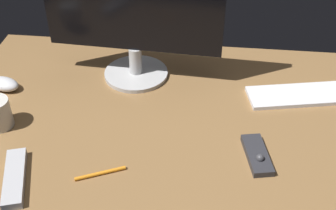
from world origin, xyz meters
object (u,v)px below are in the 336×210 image
media_remote (257,155)px  pen (100,173)px  computer_mouse (4,84)px  monitor (133,10)px  keyboard (305,95)px  tv_remote (15,178)px

media_remote → pen: 42.31cm
computer_mouse → monitor: bearing=32.6°
keyboard → tv_remote: size_ratio=1.87×
monitor → media_remote: size_ratio=3.59×
tv_remote → keyboard: bearing=102.4°
keyboard → media_remote: 34.19cm
keyboard → computer_mouse: (-97.49, -6.70, 1.30)cm
media_remote → pen: bearing=-87.3°
keyboard → tv_remote: 90.84cm
media_remote → tv_remote: media_remote is taller
keyboard → media_remote: size_ratio=2.30×
keyboard → computer_mouse: size_ratio=3.44×
monitor → media_remote: (39.32, -35.90, -23.18)cm
keyboard → media_remote: (-16.57, -29.91, 0.36)cm
monitor → keyboard: 60.94cm
tv_remote → computer_mouse: bearing=-171.6°
computer_mouse → keyboard: bearing=19.6°
monitor → keyboard: size_ratio=1.56×
monitor → pen: bearing=-88.6°
keyboard → media_remote: media_remote is taller
monitor → keyboard: (55.89, -6.00, -23.54)cm
computer_mouse → media_remote: (80.92, -23.21, -0.94)cm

